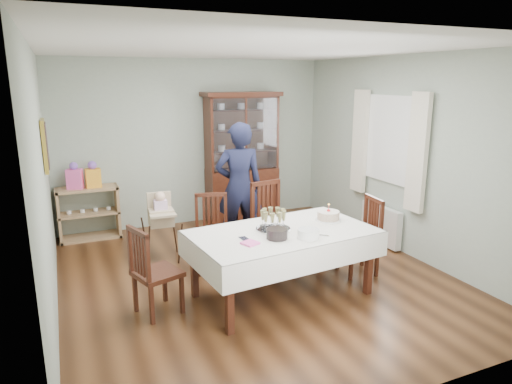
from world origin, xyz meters
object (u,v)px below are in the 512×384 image
chair_end_right (359,251)px  sideboard (89,213)px  chair_far_right (273,239)px  woman (239,187)px  high_chair (162,234)px  gift_bag_orange (93,176)px  china_cabinet (242,156)px  champagne_tray (273,224)px  gift_bag_pink (75,177)px  birthday_cake (328,216)px  dining_table (282,263)px  chair_far_left (213,248)px  chair_end_left (156,288)px

chair_end_right → sideboard: bearing=-125.0°
chair_far_right → woman: 0.89m
high_chair → gift_bag_orange: bearing=122.4°
china_cabinet → champagne_tray: china_cabinet is taller
gift_bag_pink → champagne_tray: bearing=-55.6°
woman → china_cabinet: bearing=-101.5°
birthday_cake → sideboard: bearing=132.3°
dining_table → chair_far_left: (-0.49, 1.00, -0.10)m
gift_bag_pink → dining_table: bearing=-55.2°
chair_far_left → chair_far_right: bearing=11.5°
chair_far_left → woman: bearing=59.2°
chair_far_right → gift_bag_orange: (-2.07, 1.92, 0.66)m
chair_end_left → gift_bag_pink: 2.85m
dining_table → sideboard: sideboard is taller
dining_table → woman: size_ratio=1.16×
chair_far_right → gift_bag_pink: gift_bag_pink is taller
chair_end_left → gift_bag_pink: size_ratio=2.37×
high_chair → champagne_tray: champagne_tray is taller
chair_far_left → chair_end_right: bearing=-10.6°
woman → high_chair: bearing=12.4°
dining_table → gift_bag_orange: 3.39m
chair_end_left → champagne_tray: (1.29, -0.09, 0.55)m
birthday_cake → gift_bag_orange: size_ratio=0.75×
chair_far_left → chair_far_right: size_ratio=0.91×
chair_end_left → gift_bag_orange: size_ratio=2.38×
dining_table → woman: woman is taller
gift_bag_orange → champagne_tray: bearing=-59.4°
woman → gift_bag_pink: woman is taller
dining_table → high_chair: size_ratio=2.21×
chair_end_left → woman: 2.13m
woman → high_chair: woman is taller
chair_far_left → chair_far_right: (0.83, -0.06, 0.03)m
gift_bag_orange → birthday_cake: bearing=-48.7°
high_chair → gift_bag_pink: bearing=130.4°
chair_end_left → chair_end_right: chair_end_right is taller
chair_end_right → champagne_tray: (-1.25, -0.11, 0.55)m
chair_end_right → champagne_tray: champagne_tray is taller
china_cabinet → gift_bag_pink: 2.66m
sideboard → chair_end_right: (3.00, -2.70, -0.11)m
high_chair → dining_table: bearing=-53.4°
gift_bag_pink → gift_bag_orange: 0.26m
high_chair → champagne_tray: size_ratio=2.48×
gift_bag_orange → china_cabinet: bearing=-0.0°
dining_table → chair_end_right: (1.16, 0.17, -0.10)m
dining_table → high_chair: bearing=123.1°
gift_bag_orange → dining_table: bearing=-58.8°
china_cabinet → woman: 1.43m
woman → sideboard: bearing=-22.2°
china_cabinet → high_chair: size_ratio=2.28×
chair_far_right → birthday_cake: chair_far_right is taller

